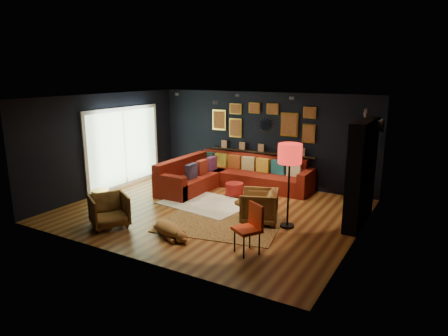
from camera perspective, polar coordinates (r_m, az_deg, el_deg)
The scene contains 20 objects.
floor at distance 9.32m, azimuth -1.77°, elevation -6.10°, with size 6.50×6.50×0.00m, color #98632C.
room_walls at distance 8.91m, azimuth -1.85°, elevation 3.59°, with size 6.50×6.50×6.50m.
sectional at distance 11.01m, azimuth 0.44°, elevation -1.24°, with size 3.41×2.69×0.86m.
ledge at distance 11.36m, azimuth 5.32°, elevation 2.26°, with size 3.20×0.12×0.04m, color black.
gallery_wall at distance 11.26m, azimuth 5.43°, elevation 6.74°, with size 3.15×0.04×1.02m.
sunburst_mirror at distance 11.23m, azimuth 5.95°, elevation 6.15°, with size 0.47×0.16×0.47m.
fireplace at distance 8.75m, azimuth 18.95°, elevation -1.16°, with size 0.31×1.60×2.20m.
deer_head at distance 9.04m, azimuth 20.37°, elevation 5.84°, with size 0.50×0.28×0.45m.
sliding_door at distance 11.42m, azimuth -14.07°, elevation 2.90°, with size 0.06×2.80×2.20m.
ceiling_spots at distance 9.48m, azimuth 0.69°, elevation 10.09°, with size 3.30×2.50×0.06m.
shag_rug at distance 9.78m, azimuth -2.64°, elevation -5.05°, with size 2.02×1.47×0.03m, color white.
leopard_rug at distance 8.53m, azimuth -0.56°, elevation -7.95°, with size 2.47×1.76×0.01m, color #D2904C.
coffee_table at distance 8.75m, azimuth 3.79°, elevation -5.28°, with size 0.84×0.72×0.36m.
pouf at distance 10.38m, azimuth 1.49°, elevation -2.98°, with size 0.47×0.47×0.30m, color maroon.
armchair_left at distance 8.62m, azimuth -16.09°, elevation -5.69°, with size 0.72×0.67×0.74m, color #C6883D.
armchair_right at distance 8.53m, azimuth 5.01°, elevation -5.26°, with size 0.76×0.71×0.78m, color #C6883D.
gold_stool at distance 9.64m, azimuth -17.18°, elevation -4.47°, with size 0.40×0.40×0.50m, color gold.
orange_chair at distance 7.09m, azimuth 3.86°, elevation -8.05°, with size 0.58×0.58×0.90m.
floor_lamp at distance 8.07m, azimuth 9.38°, elevation 1.55°, with size 0.48×0.48×1.75m.
dog at distance 7.96m, azimuth -7.99°, elevation -8.23°, with size 1.16×0.57×0.37m, color #B07B41, non-canonical shape.
Camera 1 is at (4.63, -7.45, 3.14)m, focal length 32.00 mm.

